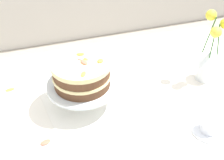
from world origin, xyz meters
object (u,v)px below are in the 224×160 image
layer_cake (82,73)px  dining_table (132,121)px  teacup (210,126)px  cake_stand (83,87)px  flower_vase (209,56)px

layer_cake → dining_table: bearing=-24.2°
layer_cake → teacup: bearing=-36.4°
cake_stand → dining_table: bearing=-24.2°
dining_table → layer_cake: bearing=155.8°
layer_cake → flower_vase: (0.58, -0.01, -0.03)m
flower_vase → cake_stand: bearing=178.6°
flower_vase → teacup: (-0.16, -0.29, -0.10)m
dining_table → layer_cake: size_ratio=5.93×
dining_table → flower_vase: bearing=10.4°
cake_stand → flower_vase: 0.58m
dining_table → teacup: 0.34m
teacup → flower_vase: bearing=60.9°
dining_table → cake_stand: size_ratio=4.83×
dining_table → teacup: teacup is taller
cake_stand → layer_cake: size_ratio=1.23×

